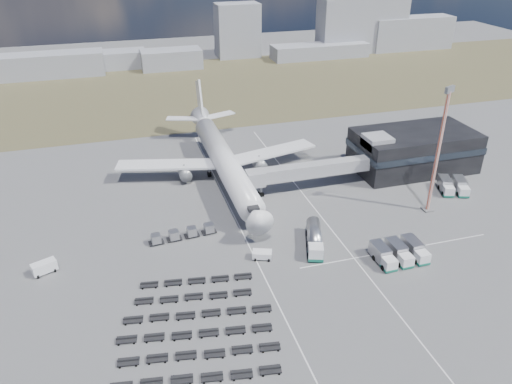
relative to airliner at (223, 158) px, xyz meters
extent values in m
plane|color=#565659|center=(0.00, -32.38, -5.29)|extent=(420.00, 420.00, 0.00)
cube|color=brown|center=(0.00, 77.62, -5.29)|extent=(420.00, 90.00, 0.01)
cube|color=silver|center=(-2.00, -27.38, -5.29)|extent=(0.25, 110.00, 0.01)
cube|color=silver|center=(16.00, -27.38, -5.29)|extent=(0.25, 110.00, 0.01)
cube|color=silver|center=(25.00, -40.38, -5.29)|extent=(40.00, 0.25, 0.01)
cube|color=black|center=(48.00, -8.38, -0.29)|extent=(30.00, 16.00, 10.00)
cube|color=#262D38|center=(48.00, -8.38, 0.91)|extent=(30.40, 16.40, 1.60)
cube|color=#939399|center=(36.00, -10.38, 4.21)|extent=(6.00, 6.00, 3.00)
cube|color=#939399|center=(18.10, -11.88, -0.19)|extent=(29.80, 3.00, 3.00)
cube|color=#939399|center=(4.70, -12.38, -0.19)|extent=(4.00, 3.60, 3.40)
cylinder|color=slate|center=(6.20, -11.88, -2.74)|extent=(0.70, 0.70, 5.10)
cylinder|color=black|center=(6.20, -11.88, -4.84)|extent=(1.40, 0.90, 1.40)
cylinder|color=white|center=(0.00, -2.38, 0.01)|extent=(5.60, 48.00, 5.60)
cone|color=white|center=(0.00, -28.88, 0.01)|extent=(5.60, 5.00, 5.60)
cone|color=white|center=(0.00, 25.62, 0.81)|extent=(5.60, 8.00, 5.60)
cube|color=black|center=(0.00, -26.88, 0.81)|extent=(2.20, 2.00, 0.80)
cube|color=white|center=(-13.00, 2.62, -1.19)|extent=(25.59, 11.38, 0.50)
cube|color=white|center=(13.00, 2.62, -1.19)|extent=(25.59, 11.38, 0.50)
cylinder|color=slate|center=(-9.50, 0.62, -2.89)|extent=(3.00, 5.00, 3.00)
cylinder|color=slate|center=(9.50, 0.62, -2.89)|extent=(3.00, 5.00, 3.00)
cube|color=white|center=(-5.50, 27.62, 1.21)|extent=(9.49, 5.63, 0.35)
cube|color=white|center=(5.50, 27.62, 1.21)|extent=(9.49, 5.63, 0.35)
cube|color=white|center=(0.00, 28.62, 6.51)|extent=(0.50, 9.06, 11.45)
cylinder|color=slate|center=(0.00, -23.38, -4.04)|extent=(0.50, 0.50, 2.50)
cylinder|color=slate|center=(-3.20, 1.62, -4.04)|extent=(0.60, 0.60, 2.50)
cylinder|color=slate|center=(3.20, 1.62, -4.04)|extent=(0.60, 0.60, 2.50)
cylinder|color=black|center=(0.00, -23.38, -4.79)|extent=(0.50, 1.20, 1.20)
cube|color=gray|center=(-51.72, 111.86, -0.54)|extent=(52.18, 12.00, 9.51)
cube|color=gray|center=(-21.26, 118.77, -1.65)|extent=(27.39, 12.00, 7.28)
cube|color=gray|center=(2.74, 111.17, -1.26)|extent=(25.94, 12.00, 8.06)
cube|color=gray|center=(36.12, 124.53, 6.77)|extent=(19.93, 12.00, 24.11)
cube|color=gray|center=(72.56, 111.14, -2.10)|extent=(45.98, 12.00, 6.37)
cube|color=gray|center=(96.60, 117.20, 7.42)|extent=(43.52, 12.00, 25.43)
cube|color=gray|center=(123.22, 116.09, 2.48)|extent=(42.65, 12.00, 15.54)
cube|color=white|center=(8.81, -38.58, -3.63)|extent=(3.50, 3.50, 2.63)
cube|color=#126751|center=(8.81, -38.58, -4.66)|extent=(3.64, 3.64, 0.57)
cylinder|color=#A9A9AD|center=(10.66, -33.30, -3.12)|extent=(5.53, 9.04, 2.86)
cube|color=slate|center=(10.66, -33.30, -4.43)|extent=(5.43, 9.00, 0.40)
cylinder|color=black|center=(10.10, -34.92, -4.72)|extent=(3.22, 2.17, 1.26)
cube|color=white|center=(-0.75, -35.50, -4.49)|extent=(4.13, 3.19, 1.60)
cube|color=white|center=(-39.77, -28.58, -4.15)|extent=(4.70, 3.42, 2.29)
cube|color=white|center=(2.37, 1.63, -3.75)|extent=(3.84, 6.20, 2.70)
cube|color=#126751|center=(2.37, 1.63, -4.86)|extent=(3.96, 6.32, 0.43)
cube|color=white|center=(20.43, -45.39, -3.98)|extent=(2.34, 2.24, 2.22)
cube|color=#126751|center=(20.43, -45.39, -4.84)|extent=(2.44, 2.34, 0.45)
cube|color=#A9A9AD|center=(20.39, -41.87, -3.58)|extent=(2.46, 4.66, 2.62)
cube|color=white|center=(23.85, -45.36, -3.98)|extent=(2.34, 2.24, 2.22)
cube|color=#126751|center=(23.85, -45.36, -4.84)|extent=(2.44, 2.34, 0.45)
cube|color=#A9A9AD|center=(23.82, -41.84, -3.58)|extent=(2.46, 4.66, 2.62)
cube|color=white|center=(27.28, -45.33, -3.98)|extent=(2.34, 2.24, 2.22)
cube|color=#126751|center=(27.28, -45.33, -4.84)|extent=(2.44, 2.34, 0.45)
cube|color=#A9A9AD|center=(27.24, -41.81, -3.58)|extent=(2.46, 4.66, 2.62)
cube|color=white|center=(47.84, -24.24, -3.99)|extent=(2.91, 2.85, 2.20)
cube|color=#126751|center=(47.84, -24.24, -4.84)|extent=(3.03, 2.97, 0.45)
cube|color=#A9A9AD|center=(49.01, -20.95, -3.59)|extent=(3.81, 5.14, 2.60)
cube|color=white|center=(51.04, -25.39, -3.99)|extent=(2.91, 2.85, 2.20)
cube|color=#126751|center=(51.04, -25.39, -4.84)|extent=(3.03, 2.97, 0.45)
cube|color=#A9A9AD|center=(52.21, -22.09, -3.59)|extent=(3.81, 5.14, 2.60)
cube|color=black|center=(-19.37, -24.93, -4.95)|extent=(3.07, 2.05, 0.20)
cube|color=#A9A9AD|center=(-19.37, -24.93, -4.00)|extent=(1.95, 1.95, 1.69)
cube|color=black|center=(-15.78, -24.62, -4.95)|extent=(3.07, 2.05, 0.20)
cube|color=#A9A9AD|center=(-15.78, -24.62, -4.00)|extent=(1.95, 1.95, 1.69)
cube|color=black|center=(-12.18, -24.32, -4.95)|extent=(3.07, 2.05, 0.20)
cube|color=#A9A9AD|center=(-12.18, -24.32, -4.00)|extent=(1.95, 1.95, 1.69)
cube|color=black|center=(-8.59, -24.01, -4.95)|extent=(3.07, 2.05, 0.20)
cube|color=#A9A9AD|center=(-8.59, -24.01, -4.00)|extent=(1.95, 1.95, 1.69)
cube|color=black|center=(-17.76, -60.24, -4.92)|extent=(24.75, 5.29, 0.74)
cube|color=black|center=(-17.11, -55.95, -4.92)|extent=(24.75, 5.29, 0.74)
cube|color=black|center=(-16.45, -51.66, -4.92)|extent=(24.75, 5.29, 0.74)
cube|color=black|center=(-15.79, -47.37, -4.92)|extent=(24.75, 5.29, 0.74)
cube|color=black|center=(-15.13, -43.08, -4.92)|extent=(20.66, 4.66, 0.74)
cube|color=black|center=(-14.47, -38.79, -4.92)|extent=(20.66, 4.66, 0.74)
cylinder|color=#C23B1F|center=(39.65, -28.46, 8.20)|extent=(0.76, 0.76, 26.98)
cube|color=slate|center=(39.65, -28.46, 22.01)|extent=(2.63, 1.66, 1.29)
cube|color=#565659|center=(39.65, -28.46, -5.13)|extent=(2.16, 2.16, 0.32)
camera|label=1|loc=(-23.64, -109.15, 50.45)|focal=35.00mm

